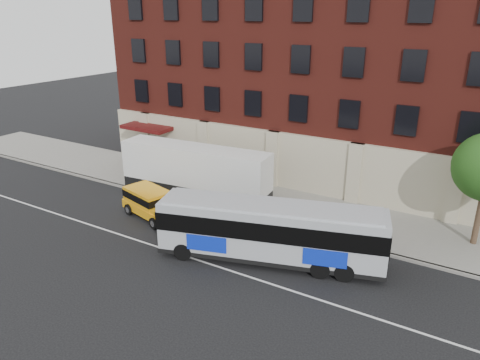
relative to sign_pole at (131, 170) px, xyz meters
The scene contains 9 objects.
ground 10.59m from the sign_pole, 35.87° to the right, with size 120.00×120.00×0.00m, color black.
sidewalk 9.07m from the sign_pole, 18.56° to the left, with size 60.00×6.00×0.15m, color gray.
kerb 8.61m from the sign_pole, ahead, with size 60.00×0.25×0.15m, color gray.
lane_line 10.31m from the sign_pole, 33.60° to the right, with size 60.00×0.12×0.01m, color silver.
building 15.03m from the sign_pole, 51.75° to the left, with size 30.00×12.10×15.00m.
sign_pole is the anchor object (origin of this frame).
city_bus 13.63m from the sign_pole, 15.81° to the right, with size 11.61×5.61×3.12m.
yellow_suv 5.15m from the sign_pole, 33.09° to the right, with size 4.68×2.83×1.74m.
shipping_container 4.93m from the sign_pole, 15.44° to the left, with size 10.82×3.04×3.56m.
Camera 1 is at (13.59, -15.67, 12.00)m, focal length 33.41 mm.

